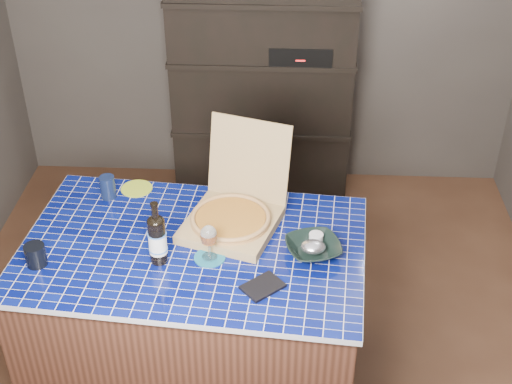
# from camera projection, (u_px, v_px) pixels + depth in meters

# --- Properties ---
(room) EXTENTS (3.50, 3.50, 3.50)m
(room) POSITION_uv_depth(u_px,v_px,m) (248.00, 147.00, 3.32)
(room) COLOR brown
(room) RESTS_ON ground
(shelving_unit) EXTENTS (1.20, 0.41, 1.80)m
(shelving_unit) POSITION_uv_depth(u_px,v_px,m) (263.00, 76.00, 4.77)
(shelving_unit) COLOR black
(shelving_unit) RESTS_ON floor
(kitchen_island) EXTENTS (1.67, 1.14, 0.87)m
(kitchen_island) POSITION_uv_depth(u_px,v_px,m) (197.00, 314.00, 3.55)
(kitchen_island) COLOR #4D2A1E
(kitchen_island) RESTS_ON floor
(pizza_box) EXTENTS (0.55, 0.60, 0.45)m
(pizza_box) POSITION_uv_depth(u_px,v_px,m) (233.00, 215.00, 3.40)
(pizza_box) COLOR #977C4D
(pizza_box) RESTS_ON kitchen_island
(mead_bottle) EXTENTS (0.08, 0.08, 0.32)m
(mead_bottle) POSITION_uv_depth(u_px,v_px,m) (157.00, 239.00, 3.15)
(mead_bottle) COLOR black
(mead_bottle) RESTS_ON kitchen_island
(teal_trivet) EXTENTS (0.14, 0.14, 0.01)m
(teal_trivet) POSITION_uv_depth(u_px,v_px,m) (210.00, 258.00, 3.23)
(teal_trivet) COLOR #175E79
(teal_trivet) RESTS_ON kitchen_island
(wine_glass) EXTENTS (0.08, 0.08, 0.17)m
(wine_glass) POSITION_uv_depth(u_px,v_px,m) (209.00, 236.00, 3.16)
(wine_glass) COLOR white
(wine_glass) RESTS_ON teal_trivet
(tumbler) EXTENTS (0.09, 0.09, 0.10)m
(tumbler) POSITION_uv_depth(u_px,v_px,m) (36.00, 255.00, 3.17)
(tumbler) COLOR black
(tumbler) RESTS_ON kitchen_island
(dvd_case) EXTENTS (0.21, 0.20, 0.01)m
(dvd_case) POSITION_uv_depth(u_px,v_px,m) (263.00, 287.00, 3.06)
(dvd_case) COLOR black
(dvd_case) RESTS_ON kitchen_island
(bowl) EXTENTS (0.31, 0.31, 0.06)m
(bowl) POSITION_uv_depth(u_px,v_px,m) (313.00, 248.00, 3.24)
(bowl) COLOR black
(bowl) RESTS_ON kitchen_island
(foil_contents) EXTENTS (0.12, 0.10, 0.05)m
(foil_contents) POSITION_uv_depth(u_px,v_px,m) (313.00, 247.00, 3.24)
(foil_contents) COLOR silver
(foil_contents) RESTS_ON bowl
(white_jar) EXTENTS (0.07, 0.07, 0.06)m
(white_jar) POSITION_uv_depth(u_px,v_px,m) (316.00, 239.00, 3.30)
(white_jar) COLOR silver
(white_jar) RESTS_ON kitchen_island
(navy_cup) EXTENTS (0.08, 0.08, 0.12)m
(navy_cup) POSITION_uv_depth(u_px,v_px,m) (108.00, 187.00, 3.61)
(navy_cup) COLOR #0E1734
(navy_cup) RESTS_ON kitchen_island
(green_trivet) EXTENTS (0.16, 0.16, 0.01)m
(green_trivet) POSITION_uv_depth(u_px,v_px,m) (137.00, 189.00, 3.70)
(green_trivet) COLOR #A4BC28
(green_trivet) RESTS_ON kitchen_island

